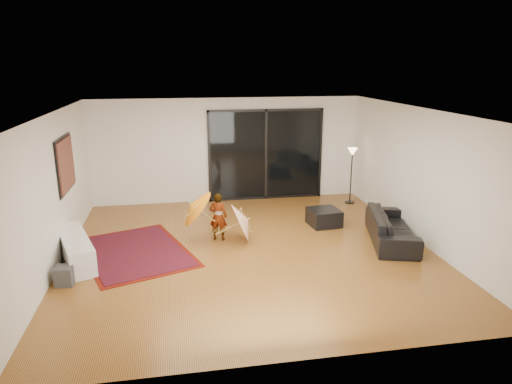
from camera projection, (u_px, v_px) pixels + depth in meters
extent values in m
plane|color=#966329|center=(250.00, 250.00, 8.95)|extent=(7.00, 7.00, 0.00)
plane|color=white|center=(249.00, 112.00, 8.21)|extent=(7.00, 7.00, 0.00)
plane|color=silver|center=(228.00, 150.00, 11.89)|extent=(7.00, 0.00, 7.00)
plane|color=silver|center=(298.00, 261.00, 5.26)|extent=(7.00, 0.00, 7.00)
plane|color=silver|center=(53.00, 193.00, 7.99)|extent=(0.00, 7.00, 7.00)
plane|color=silver|center=(421.00, 176.00, 9.17)|extent=(0.00, 7.00, 7.00)
cube|color=black|center=(266.00, 155.00, 12.07)|extent=(3.00, 0.04, 2.40)
cube|color=black|center=(266.00, 110.00, 11.74)|extent=(3.06, 0.06, 0.06)
cube|color=black|center=(266.00, 197.00, 12.38)|extent=(3.06, 0.06, 0.06)
cube|color=black|center=(266.00, 155.00, 12.06)|extent=(0.06, 0.06, 2.40)
cube|color=black|center=(65.00, 164.00, 8.86)|extent=(0.02, 1.28, 1.08)
cube|color=#1E4B1E|center=(66.00, 164.00, 8.87)|extent=(0.03, 1.18, 0.98)
cube|color=white|center=(75.00, 249.00, 8.40)|extent=(1.00, 1.82, 0.49)
cube|color=#424244|center=(65.00, 276.00, 7.54)|extent=(0.30, 0.30, 0.32)
cube|color=#5B1007|center=(135.00, 252.00, 8.87)|extent=(2.59, 3.03, 0.01)
cube|color=#630E09|center=(135.00, 252.00, 8.87)|extent=(2.39, 2.83, 0.02)
imported|color=black|center=(392.00, 227.00, 9.35)|extent=(1.34, 2.19, 0.60)
cube|color=black|center=(324.00, 217.00, 10.30)|extent=(0.72, 0.72, 0.37)
cylinder|color=black|center=(350.00, 202.00, 12.00)|extent=(0.25, 0.25, 0.03)
cylinder|color=black|center=(351.00, 178.00, 11.82)|extent=(0.03, 0.03, 1.34)
cone|color=#FFD899|center=(353.00, 152.00, 11.63)|extent=(0.25, 0.25, 0.20)
imported|color=#999999|center=(218.00, 217.00, 9.37)|extent=(0.42, 0.34, 1.00)
cone|color=orange|center=(191.00, 208.00, 9.17)|extent=(0.67, 0.84, 0.75)
cylinder|color=#A28745|center=(192.00, 224.00, 9.26)|extent=(0.40, 0.02, 0.34)
cylinder|color=#A28745|center=(191.00, 203.00, 9.14)|extent=(0.05, 0.02, 0.05)
cone|color=white|center=(248.00, 217.00, 9.33)|extent=(0.50, 0.85, 0.85)
cylinder|color=#A28745|center=(248.00, 234.00, 9.43)|extent=(0.52, 0.02, 0.24)
cylinder|color=#A28745|center=(248.00, 212.00, 9.30)|extent=(0.06, 0.02, 0.04)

